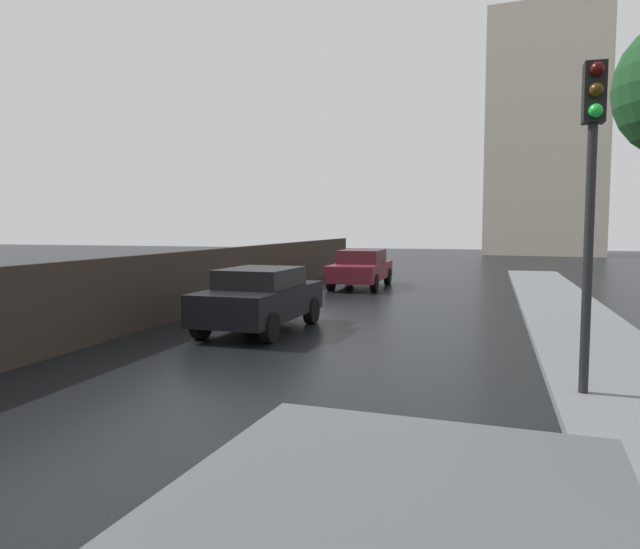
# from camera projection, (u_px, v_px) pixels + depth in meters

# --- Properties ---
(car_black_near_kerb) EXTENTS (1.86, 3.86, 1.39)m
(car_black_near_kerb) POSITION_uv_depth(u_px,v_px,m) (260.00, 298.00, 13.00)
(car_black_near_kerb) COLOR black
(car_black_near_kerb) RESTS_ON ground
(car_maroon_behind_camera) EXTENTS (1.83, 4.43, 1.41)m
(car_maroon_behind_camera) POSITION_uv_depth(u_px,v_px,m) (361.00, 268.00, 22.25)
(car_maroon_behind_camera) COLOR maroon
(car_maroon_behind_camera) RESTS_ON ground
(traffic_light) EXTENTS (0.26, 0.39, 4.21)m
(traffic_light) POSITION_uv_depth(u_px,v_px,m) (592.00, 166.00, 7.44)
(traffic_light) COLOR black
(traffic_light) RESTS_ON sidewalk_strip
(distant_tower) EXTENTS (9.70, 7.24, 25.40)m
(distant_tower) POSITION_uv_depth(u_px,v_px,m) (548.00, 129.00, 47.04)
(distant_tower) COLOR beige
(distant_tower) RESTS_ON ground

